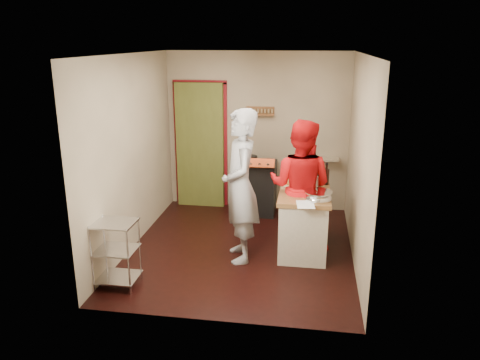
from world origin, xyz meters
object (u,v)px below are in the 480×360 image
stove (257,187)px  island (304,219)px  wire_shelving (116,251)px  person_stripe (240,187)px  person_red (300,186)px

stove → island: island is taller
wire_shelving → island: 2.49m
person_stripe → wire_shelving: bearing=-72.0°
stove → wire_shelving: stove is taller
person_stripe → island: bearing=97.9°
stove → person_stripe: 1.78m
stove → person_stripe: person_stripe is taller
stove → person_red: (0.72, -1.29, 0.45)m
person_stripe → person_red: person_stripe is taller
person_stripe → stove: bearing=162.4°
island → person_stripe: (-0.81, -0.38, 0.53)m
wire_shelving → island: island is taller
person_stripe → person_red: 0.85m
wire_shelving → island: (2.12, 1.30, 0.02)m
wire_shelving → person_stripe: person_stripe is taller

